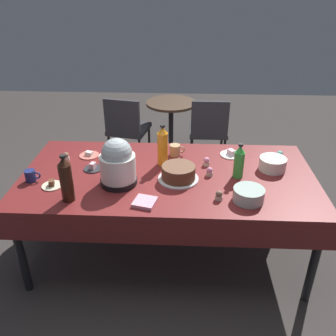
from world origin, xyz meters
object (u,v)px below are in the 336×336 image
object	(u,v)px
cupcake_lemon	(210,172)
cupcake_vanilla	(66,157)
dessert_plate_white	(231,154)
dessert_plate_charcoal	(93,168)
cupcake_berry	(219,195)
coffee_mug_navy	(31,176)
ceramic_snack_bowl	(273,164)
maroon_chair_left	(127,126)
maroon_chair_right	(209,128)
dessert_plate_cream	(52,185)
soda_bottle_orange_juice	(163,146)
round_cafe_table	(171,119)
frosted_layer_cake	(178,173)
potluck_table	(168,181)
soda_bottle_lime_soda	(239,162)
glass_salad_bowl	(249,195)
cupcake_mint	(280,155)
soda_bottle_cola	(66,180)
dessert_plate_coral	(89,155)
slow_cooker	(118,163)
cupcake_rose	(207,162)
coffee_mug_tan	(175,150)

from	to	relation	value
cupcake_lemon	cupcake_vanilla	size ratio (longest dim) A/B	1.00
dessert_plate_white	dessert_plate_charcoal	bearing A→B (deg)	-164.79
cupcake_berry	coffee_mug_navy	size ratio (longest dim) A/B	0.58
coffee_mug_navy	ceramic_snack_bowl	bearing A→B (deg)	8.29
maroon_chair_left	maroon_chair_right	size ratio (longest dim) A/B	1.00
dessert_plate_cream	soda_bottle_orange_juice	distance (m)	0.86
dessert_plate_cream	cupcake_berry	xyz separation A→B (m)	(1.17, -0.11, 0.02)
coffee_mug_navy	round_cafe_table	distance (m)	2.18
cupcake_lemon	frosted_layer_cake	bearing A→B (deg)	-162.90
potluck_table	soda_bottle_lime_soda	size ratio (longest dim) A/B	8.20
glass_salad_bowl	soda_bottle_orange_juice	size ratio (longest dim) A/B	0.62
dessert_plate_cream	soda_bottle_lime_soda	bearing A→B (deg)	8.60
dessert_plate_charcoal	cupcake_mint	size ratio (longest dim) A/B	2.13
dessert_plate_charcoal	cupcake_vanilla	world-z (taller)	cupcake_vanilla
dessert_plate_cream	cupcake_lemon	bearing A→B (deg)	10.55
cupcake_vanilla	soda_bottle_cola	bearing A→B (deg)	-71.65
potluck_table	dessert_plate_coral	distance (m)	0.72
glass_salad_bowl	cupcake_lemon	world-z (taller)	glass_salad_bowl
potluck_table	soda_bottle_orange_juice	size ratio (longest dim) A/B	6.59
dessert_plate_white	cupcake_lemon	xyz separation A→B (m)	(-0.20, -0.35, 0.02)
dessert_plate_cream	maroon_chair_right	size ratio (longest dim) A/B	0.17
soda_bottle_lime_soda	round_cafe_table	world-z (taller)	soda_bottle_lime_soda
cupcake_berry	maroon_chair_left	bearing A→B (deg)	115.86
frosted_layer_cake	slow_cooker	xyz separation A→B (m)	(-0.43, -0.08, 0.11)
ceramic_snack_bowl	soda_bottle_orange_juice	distance (m)	0.85
frosted_layer_cake	cupcake_rose	distance (m)	0.32
potluck_table	cupcake_mint	world-z (taller)	cupcake_mint
glass_salad_bowl	coffee_mug_navy	size ratio (longest dim) A/B	1.80
cupcake_berry	cupcake_mint	distance (m)	0.83
dessert_plate_cream	cupcake_rose	world-z (taller)	cupcake_rose
maroon_chair_left	glass_salad_bowl	bearing A→B (deg)	-59.58
dessert_plate_coral	soda_bottle_orange_juice	bearing A→B (deg)	-10.77
dessert_plate_coral	cupcake_lemon	world-z (taller)	cupcake_lemon
coffee_mug_navy	soda_bottle_lime_soda	bearing A→B (deg)	5.15
cupcake_berry	coffee_mug_tan	size ratio (longest dim) A/B	0.53
frosted_layer_cake	cupcake_berry	world-z (taller)	frosted_layer_cake
maroon_chair_right	potluck_table	bearing A→B (deg)	-104.30
round_cafe_table	cupcake_berry	bearing A→B (deg)	-79.18
ceramic_snack_bowl	coffee_mug_navy	size ratio (longest dim) A/B	1.77
dessert_plate_white	cupcake_rose	xyz separation A→B (m)	(-0.21, -0.19, 0.02)
cupcake_berry	cupcake_vanilla	size ratio (longest dim) A/B	1.00
potluck_table	maroon_chair_right	size ratio (longest dim) A/B	2.59
slow_cooker	dessert_plate_cream	bearing A→B (deg)	-172.33
dessert_plate_white	cupcake_berry	xyz separation A→B (m)	(-0.15, -0.67, 0.02)
dessert_plate_charcoal	dessert_plate_coral	xyz separation A→B (m)	(-0.08, 0.23, -0.00)
slow_cooker	dessert_plate_charcoal	xyz separation A→B (m)	(-0.24, 0.20, -0.15)
round_cafe_table	cupcake_lemon	bearing A→B (deg)	-78.68
cupcake_vanilla	maroon_chair_right	distance (m)	1.87
cupcake_mint	dessert_plate_white	bearing A→B (deg)	173.59
dessert_plate_charcoal	coffee_mug_tan	world-z (taller)	coffee_mug_tan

